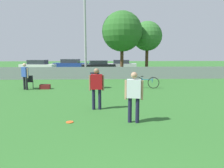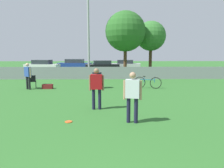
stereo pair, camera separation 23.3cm
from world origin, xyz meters
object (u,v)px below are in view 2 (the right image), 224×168
tree_near_pole (125,31)px  player_thrower_red (97,85)px  bicycle_sideline (148,82)px  trash_bin (97,80)px  light_pole (88,27)px  parked_car_blue (75,64)px  parked_car_white (42,66)px  tree_far_right (151,36)px  frisbee_disc (69,122)px  gear_bag_sideline (48,86)px  parked_car_silver (125,65)px  folding_chair_sideline (33,81)px  parked_car_dark (102,66)px  player_receiver_white (132,93)px  spectator_in_blue (28,74)px

tree_near_pole → player_thrower_red: 12.99m
bicycle_sideline → trash_bin: size_ratio=1.65×
light_pole → parked_car_blue: size_ratio=1.63×
trash_bin → parked_car_white: 15.73m
tree_far_right → frisbee_disc: bearing=-110.5°
gear_bag_sideline → trash_bin: bearing=1.9°
trash_bin → player_thrower_red: bearing=-87.4°
gear_bag_sideline → parked_car_silver: bearing=67.7°
folding_chair_sideline → bicycle_sideline: bearing=166.0°
parked_car_white → player_thrower_red: bearing=-60.0°
bicycle_sideline → trash_bin: trash_bin is taller
light_pole → gear_bag_sideline: light_pole is taller
light_pole → trash_bin: light_pole is taller
parked_car_dark → parked_car_silver: parked_car_silver is taller
player_receiver_white → folding_chair_sideline: player_receiver_white is taller
tree_near_pole → frisbee_disc: tree_near_pole is taller
light_pole → folding_chair_sideline: light_pole is taller
player_thrower_red → player_receiver_white: bearing=-54.0°
player_receiver_white → gear_bag_sideline: bearing=136.7°
bicycle_sideline → gear_bag_sideline: 6.61m
trash_bin → parked_car_white: parked_car_white is taller
light_pole → tree_near_pole: light_pole is taller
player_receiver_white → parked_car_blue: (-5.45, 23.90, -0.29)m
tree_far_right → trash_bin: tree_far_right is taller
light_pole → parked_car_dark: bearing=82.9°
bicycle_sideline → parked_car_silver: bearing=106.8°
tree_far_right → player_receiver_white: 16.35m
tree_near_pole → player_receiver_white: size_ratio=3.66×
spectator_in_blue → gear_bag_sideline: (1.16, 0.25, -0.84)m
tree_near_pole → player_thrower_red: size_ratio=3.66×
folding_chair_sideline → trash_bin: size_ratio=0.82×
gear_bag_sideline → parked_car_silver: 16.89m
bicycle_sideline → gear_bag_sideline: (-6.60, -0.03, -0.24)m
tree_near_pole → parked_car_white: size_ratio=1.42×
tree_far_right → player_receiver_white: bearing=-103.1°
player_receiver_white → gear_bag_sideline: 8.62m
parked_car_blue → parked_car_white: bearing=-133.0°
tree_near_pole → bicycle_sideline: 8.09m
player_thrower_red → spectator_in_blue: size_ratio=1.02×
player_receiver_white → parked_car_dark: size_ratio=0.38×
tree_far_right → parked_car_dark: (-5.19, 5.68, -3.35)m
parked_car_silver → parked_car_blue: bearing=178.0°
bicycle_sideline → parked_car_blue: (-7.29, 16.73, 0.32)m
player_receiver_white → bicycle_sideline: (1.84, 7.16, -0.62)m
frisbee_disc → parked_car_white: parked_car_white is taller
frisbee_disc → gear_bag_sideline: bearing=110.3°
tree_near_pole → player_receiver_white: 14.57m
parked_car_dark → spectator_in_blue: bearing=-116.0°
bicycle_sideline → frisbee_disc: bearing=-103.4°
light_pole → parked_car_dark: size_ratio=1.74×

